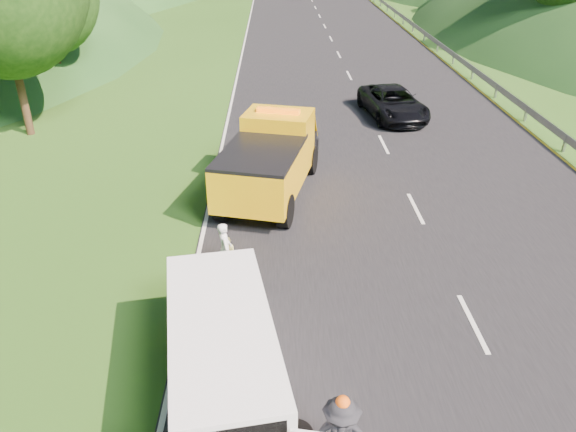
{
  "coord_description": "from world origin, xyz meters",
  "views": [
    {
      "loc": [
        -1.69,
        -12.5,
        8.54
      ],
      "look_at": [
        -1.33,
        1.15,
        1.3
      ],
      "focal_mm": 35.0,
      "sensor_mm": 36.0,
      "label": 1
    }
  ],
  "objects_px": {
    "woman": "(226,273)",
    "suitcase": "(186,274)",
    "tow_truck": "(270,158)",
    "child": "(229,268)",
    "passing_suv": "(392,117)",
    "white_van": "(222,353)"
  },
  "relations": [
    {
      "from": "woman",
      "to": "suitcase",
      "type": "height_order",
      "value": "woman"
    },
    {
      "from": "tow_truck",
      "to": "child",
      "type": "xyz_separation_m",
      "value": [
        -1.17,
        -4.75,
        -1.33
      ]
    },
    {
      "from": "tow_truck",
      "to": "passing_suv",
      "type": "height_order",
      "value": "tow_truck"
    },
    {
      "from": "passing_suv",
      "to": "woman",
      "type": "bearing_deg",
      "value": -126.02
    },
    {
      "from": "white_van",
      "to": "passing_suv",
      "type": "distance_m",
      "value": 19.24
    },
    {
      "from": "suitcase",
      "to": "tow_truck",
      "type": "bearing_deg",
      "value": 67.59
    },
    {
      "from": "white_van",
      "to": "passing_suv",
      "type": "height_order",
      "value": "white_van"
    },
    {
      "from": "woman",
      "to": "white_van",
      "type": "bearing_deg",
      "value": 173.48
    },
    {
      "from": "child",
      "to": "tow_truck",
      "type": "bearing_deg",
      "value": 117.02
    },
    {
      "from": "woman",
      "to": "passing_suv",
      "type": "bearing_deg",
      "value": -38.04
    },
    {
      "from": "white_van",
      "to": "woman",
      "type": "height_order",
      "value": "white_van"
    },
    {
      "from": "tow_truck",
      "to": "woman",
      "type": "xyz_separation_m",
      "value": [
        -1.21,
        -5.02,
        -1.33
      ]
    },
    {
      "from": "white_van",
      "to": "suitcase",
      "type": "distance_m",
      "value": 4.4
    },
    {
      "from": "passing_suv",
      "to": "white_van",
      "type": "bearing_deg",
      "value": -118.95
    },
    {
      "from": "tow_truck",
      "to": "white_van",
      "type": "bearing_deg",
      "value": -81.34
    },
    {
      "from": "suitcase",
      "to": "child",
      "type": "bearing_deg",
      "value": 32.32
    },
    {
      "from": "woman",
      "to": "child",
      "type": "relative_size",
      "value": 1.64
    },
    {
      "from": "woman",
      "to": "tow_truck",
      "type": "bearing_deg",
      "value": -23.81
    },
    {
      "from": "woman",
      "to": "passing_suv",
      "type": "xyz_separation_m",
      "value": [
        7.1,
        13.45,
        0.0
      ]
    },
    {
      "from": "suitcase",
      "to": "passing_suv",
      "type": "bearing_deg",
      "value": 59.64
    },
    {
      "from": "tow_truck",
      "to": "passing_suv",
      "type": "bearing_deg",
      "value": 69.28
    },
    {
      "from": "woman",
      "to": "passing_suv",
      "type": "height_order",
      "value": "woman"
    }
  ]
}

